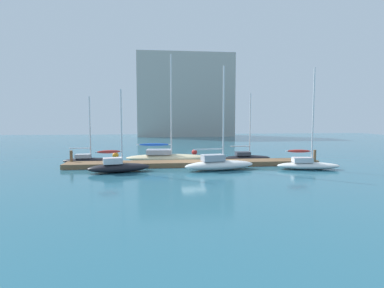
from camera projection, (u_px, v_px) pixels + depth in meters
ground_plane at (194, 166)px, 30.42m from camera, size 120.00×120.00×0.00m
dock_pier at (194, 163)px, 30.40m from camera, size 24.99×2.39×0.46m
dock_piling_near_end at (71, 158)px, 30.03m from camera, size 0.28×0.28×1.56m
dock_piling_far_end at (315, 157)px, 30.67m from camera, size 0.28×0.28×1.56m
sailboat_0 at (88, 159)px, 31.81m from camera, size 5.19×1.69×6.95m
sailboat_1 at (118, 166)px, 26.64m from camera, size 5.54×2.66×7.22m
sailboat_2 at (166, 156)px, 33.45m from camera, size 9.08×2.92×11.56m
sailboat_3 at (219, 164)px, 27.78m from camera, size 6.81×2.86×9.39m
sailboat_4 at (247, 157)px, 34.05m from camera, size 5.24×1.83×7.45m
sailboat_5 at (307, 164)px, 28.21m from camera, size 5.90×2.48×9.29m
mooring_buoy_orange at (116, 155)px, 35.71m from camera, size 0.73×0.73×0.73m
mooring_buoy_red at (194, 152)px, 39.13m from camera, size 0.72×0.72×0.72m
harbor_building_distant at (185, 96)px, 79.27m from camera, size 24.48×8.24×21.03m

